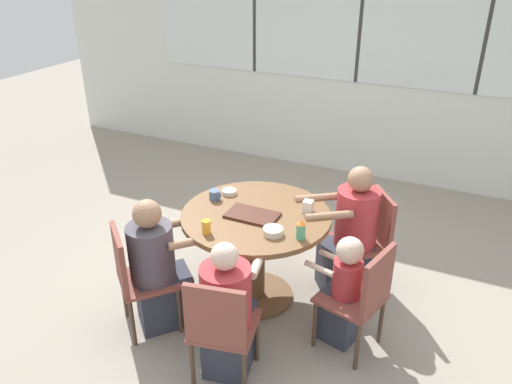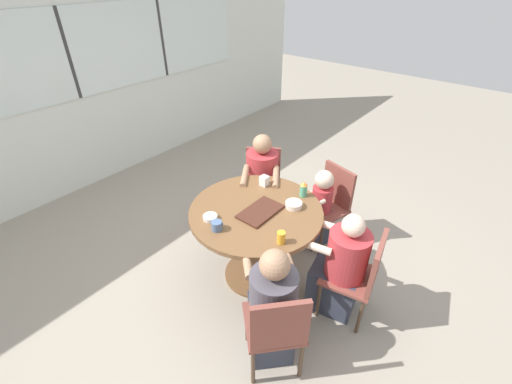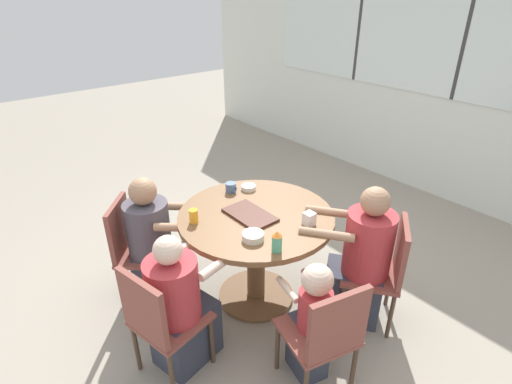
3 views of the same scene
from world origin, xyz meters
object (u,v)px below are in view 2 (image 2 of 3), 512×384
Objects in this scene: chair_for_man_blue_shirt at (276,327)px; coffee_mug at (217,226)px; milk_carton_small at (264,181)px; bowl_cereal at (210,217)px; chair_for_woman_green_shirt at (362,272)px; person_man_blue_shirt at (272,309)px; chair_for_toddler at (331,199)px; juice_glass at (281,237)px; chair_for_man_teal_shirt at (263,179)px; person_man_teal_shirt at (262,189)px; sippy_cup at (304,189)px; bowl_white_shallow at (294,205)px; person_woman_green_shirt at (339,269)px; person_toddler at (319,211)px.

coffee_mug is at bearing 114.86° from chair_for_man_blue_shirt.
chair_for_man_blue_shirt is at bearing -137.85° from milk_carton_small.
chair_for_man_blue_shirt is at bearing -108.09° from bowl_cereal.
chair_for_woman_green_shirt is 0.79m from person_man_blue_shirt.
chair_for_toddler is 1.16m from juice_glass.
chair_for_man_teal_shirt is 1.00× the size of chair_for_toddler.
person_man_teal_shirt is 0.76m from sippy_cup.
chair_for_man_blue_shirt is 5.87× the size of bowl_white_shallow.
chair_for_man_teal_shirt is 5.78× the size of sippy_cup.
person_woman_green_shirt is 1.29m from person_man_teal_shirt.
chair_for_man_teal_shirt is 1.43m from person_woman_green_shirt.
person_man_teal_shirt is at bearing 13.82° from bowl_cereal.
person_toddler reaches higher than chair_for_man_blue_shirt.
coffee_mug is at bearing 154.94° from bowl_white_shallow.
coffee_mug is 0.15m from bowl_cereal.
chair_for_man_blue_shirt is at bearing 124.50° from person_toddler.
juice_glass is (0.20, -0.47, 0.01)m from coffee_mug.
person_woman_green_shirt is 8.54× the size of bowl_cereal.
coffee_mug reaches higher than bowl_cereal.
chair_for_man_teal_shirt is at bearing 54.94° from bowl_white_shallow.
bowl_white_shallow is (-0.40, -0.67, 0.32)m from person_man_teal_shirt.
chair_for_woman_green_shirt is 0.85m from sippy_cup.
sippy_cup is 1.49× the size of juice_glass.
person_man_teal_shirt reaches higher than chair_for_man_teal_shirt.
juice_glass is 0.80m from milk_carton_small.
person_toddler is at bearing -43.15° from milk_carton_small.
chair_for_woman_green_shirt is 8.98× the size of milk_carton_small.
person_woman_green_shirt is 1.15× the size of person_toddler.
person_toddler is (1.27, 0.37, -0.04)m from person_man_blue_shirt.
milk_carton_small is (-0.41, 0.39, 0.40)m from person_toddler.
chair_for_woman_green_shirt is at bearing 148.10° from chair_for_toddler.
chair_for_man_blue_shirt is at bearing -90.00° from person_man_blue_shirt.
person_woman_green_shirt is at bearing -116.14° from sippy_cup.
bowl_cereal is at bearing 71.83° from chair_for_man_teal_shirt.
bowl_cereal is (-1.24, 0.44, 0.30)m from chair_for_toddler.
person_toddler is at bearing 31.02° from person_woman_green_shirt.
person_man_teal_shirt is (-0.14, -0.10, -0.01)m from chair_for_man_teal_shirt.
chair_for_woman_green_shirt is 1.28m from bowl_cereal.
coffee_mug is at bearing 112.05° from person_woman_green_shirt.
bowl_cereal is (0.18, 0.78, 0.33)m from person_man_blue_shirt.
juice_glass reaches higher than chair_for_man_blue_shirt.
person_toddler is at bearing 156.11° from person_man_teal_shirt.
chair_for_man_teal_shirt is at bearing 13.84° from person_toddler.
person_toddler is at bearing 11.99° from juice_glass.
coffee_mug is at bearing -112.76° from bowl_cereal.
person_man_blue_shirt is at bearing -103.12° from bowl_cereal.
chair_for_woman_green_shirt is 0.18m from person_woman_green_shirt.
chair_for_woman_green_shirt is 0.99m from chair_for_toddler.
chair_for_toddler is (0.14, -0.78, 0.00)m from chair_for_man_teal_shirt.
person_toddler is 5.99× the size of sippy_cup.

